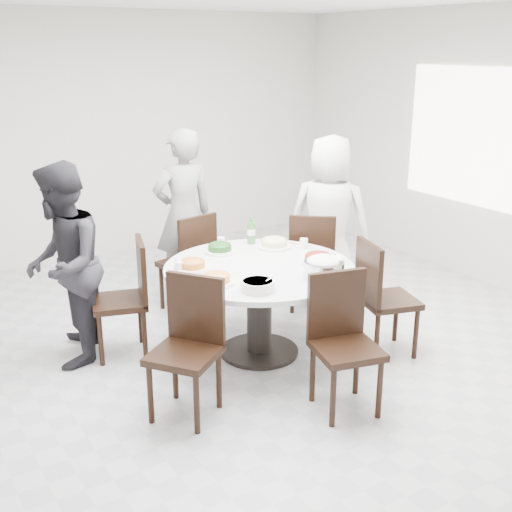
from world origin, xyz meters
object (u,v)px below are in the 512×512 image
chair_n (186,262)px  diner_middle (183,215)px  chair_se (389,298)px  diner_left (63,266)px  chair_ne (312,260)px  beverage_bottle (251,230)px  dining_table (259,310)px  rice_bowl (324,270)px  chair_nw (119,299)px  diner_right (329,220)px  chair_sw (184,352)px  chair_s (347,347)px  soup_bowl (258,286)px

chair_n → diner_middle: 0.50m
chair_se → diner_left: 2.56m
chair_ne → diner_middle: bearing=-7.1°
beverage_bottle → chair_se: bearing=-59.8°
dining_table → rice_bowl: (0.26, -0.48, 0.44)m
beverage_bottle → chair_nw: bearing=178.7°
diner_middle → diner_left: bearing=30.2°
chair_ne → chair_n: bearing=9.0°
dining_table → diner_right: 1.41m
diner_left → rice_bowl: 1.99m
diner_left → rice_bowl: (1.60, -1.18, 0.02)m
chair_sw → chair_s: size_ratio=1.00×
chair_sw → diner_left: bearing=162.3°
chair_ne → rice_bowl: chair_ne is taller
chair_n → diner_right: 1.41m
dining_table → chair_n: bearing=94.6°
chair_se → rice_bowl: 0.72m
chair_sw → chair_nw: bearing=145.3°
chair_s → chair_se: same height
chair_n → diner_left: diner_left is taller
beverage_bottle → soup_bowl: bearing=-119.1°
chair_se → soup_bowl: size_ratio=3.96×
diner_left → chair_nw: bearing=96.1°
diner_right → chair_s: bearing=104.7°
dining_table → chair_se: bearing=-30.8°
chair_sw → diner_right: size_ratio=0.58×
dining_table → diner_right: diner_right is taller
chair_sw → diner_right: bearing=82.3°
chair_nw → rice_bowl: 1.65m
chair_n → chair_nw: bearing=21.8°
beverage_bottle → diner_middle: bearing=103.0°
chair_s → chair_ne: bearing=74.4°
dining_table → rice_bowl: rice_bowl is taller
chair_n → chair_se: same height
chair_nw → diner_right: (2.13, 0.05, 0.34)m
chair_n → chair_nw: 1.03m
chair_n → beverage_bottle: bearing=109.3°
chair_ne → diner_right: diner_right is taller
dining_table → diner_middle: (0.05, 1.47, 0.46)m
chair_n → soup_bowl: chair_n is taller
chair_nw → chair_s: (1.00, -1.62, 0.00)m
dining_table → rice_bowl: size_ratio=4.95×
chair_nw → soup_bowl: 1.26m
chair_ne → chair_se: size_ratio=1.00×
diner_left → chair_n: bearing=132.8°
dining_table → soup_bowl: bearing=-123.4°
chair_sw → chair_se: bearing=53.2°
dining_table → beverage_bottle: (0.26, 0.55, 0.50)m
dining_table → chair_s: size_ratio=1.58×
chair_s → beverage_bottle: bearing=95.8°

